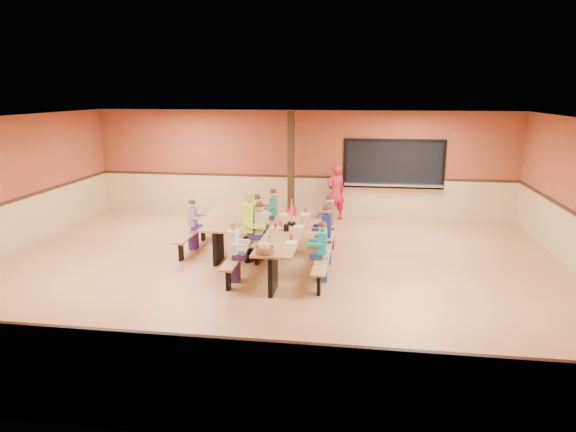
# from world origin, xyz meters

# --- Properties ---
(ground) EXTENTS (12.00, 12.00, 0.00)m
(ground) POSITION_xyz_m (0.00, 0.00, 0.00)
(ground) COLOR #A1633D
(ground) RESTS_ON ground
(room_envelope) EXTENTS (12.04, 10.04, 3.02)m
(room_envelope) POSITION_xyz_m (0.00, 0.00, 0.69)
(room_envelope) COLOR brown
(room_envelope) RESTS_ON ground
(kitchen_pass_through) EXTENTS (2.78, 0.28, 1.38)m
(kitchen_pass_through) POSITION_xyz_m (2.60, 4.96, 1.49)
(kitchen_pass_through) COLOR black
(kitchen_pass_through) RESTS_ON ground
(structural_post) EXTENTS (0.18, 0.18, 3.00)m
(structural_post) POSITION_xyz_m (-0.20, 4.40, 1.50)
(structural_post) COLOR black
(structural_post) RESTS_ON ground
(cafeteria_table_main) EXTENTS (1.91, 3.70, 0.74)m
(cafeteria_table_main) POSITION_xyz_m (0.22, 0.60, 0.53)
(cafeteria_table_main) COLOR #9D6A3E
(cafeteria_table_main) RESTS_ON ground
(cafeteria_table_second) EXTENTS (1.91, 3.70, 0.74)m
(cafeteria_table_second) POSITION_xyz_m (-1.20, 2.07, 0.53)
(cafeteria_table_second) COLOR #9D6A3E
(cafeteria_table_second) RESTS_ON ground
(seated_child_white_left) EXTENTS (0.35, 0.29, 1.18)m
(seated_child_white_left) POSITION_xyz_m (-0.60, -0.53, 0.59)
(seated_child_white_left) COLOR white
(seated_child_white_left) RESTS_ON ground
(seated_adult_yellow) EXTENTS (0.49, 0.40, 1.46)m
(seated_adult_yellow) POSITION_xyz_m (-0.60, 0.90, 0.73)
(seated_adult_yellow) COLOR #D3FF2F
(seated_adult_yellow) RESTS_ON ground
(seated_child_grey_left) EXTENTS (0.38, 0.31, 1.23)m
(seated_child_grey_left) POSITION_xyz_m (-0.60, 1.67, 0.62)
(seated_child_grey_left) COLOR white
(seated_child_grey_left) RESTS_ON ground
(seated_child_teal_right) EXTENTS (0.34, 0.28, 1.16)m
(seated_child_teal_right) POSITION_xyz_m (1.05, -0.28, 0.58)
(seated_child_teal_right) COLOR #15AA9D
(seated_child_teal_right) RESTS_ON ground
(seated_child_navy_right) EXTENTS (0.38, 0.31, 1.24)m
(seated_child_navy_right) POSITION_xyz_m (1.05, 0.79, 0.62)
(seated_child_navy_right) COLOR navy
(seated_child_navy_right) RESTS_ON ground
(seated_child_char_right) EXTENTS (0.38, 0.31, 1.23)m
(seated_child_char_right) POSITION_xyz_m (1.05, 1.85, 0.61)
(seated_child_char_right) COLOR #494D53
(seated_child_char_right) RESTS_ON ground
(seated_child_purple_sec) EXTENTS (0.33, 0.27, 1.13)m
(seated_child_purple_sec) POSITION_xyz_m (-2.03, 1.35, 0.57)
(seated_child_purple_sec) COLOR #A1669A
(seated_child_purple_sec) RESTS_ON ground
(seated_child_green_sec) EXTENTS (0.37, 0.30, 1.20)m
(seated_child_green_sec) POSITION_xyz_m (-0.38, 2.55, 0.60)
(seated_child_green_sec) COLOR #317C61
(seated_child_green_sec) RESTS_ON ground
(seated_child_tan_sec) EXTENTS (0.38, 0.31, 1.23)m
(seated_child_tan_sec) POSITION_xyz_m (-0.38, 0.88, 0.62)
(seated_child_tan_sec) COLOR #B7A491
(seated_child_tan_sec) RESTS_ON ground
(standing_woman) EXTENTS (0.69, 0.62, 1.57)m
(standing_woman) POSITION_xyz_m (1.03, 4.55, 0.79)
(standing_woman) COLOR red
(standing_woman) RESTS_ON ground
(punch_pitcher) EXTENTS (0.16, 0.16, 0.22)m
(punch_pitcher) POSITION_xyz_m (0.21, 1.88, 0.85)
(punch_pitcher) COLOR red
(punch_pitcher) RESTS_ON cafeteria_table_main
(chip_bowl) EXTENTS (0.32, 0.32, 0.15)m
(chip_bowl) POSITION_xyz_m (0.08, -1.01, 0.81)
(chip_bowl) COLOR orange
(chip_bowl) RESTS_ON cafeteria_table_main
(napkin_dispenser) EXTENTS (0.10, 0.14, 0.13)m
(napkin_dispenser) POSITION_xyz_m (0.24, 0.53, 0.80)
(napkin_dispenser) COLOR black
(napkin_dispenser) RESTS_ON cafeteria_table_main
(condiment_mustard) EXTENTS (0.06, 0.06, 0.17)m
(condiment_mustard) POSITION_xyz_m (0.11, 0.06, 0.82)
(condiment_mustard) COLOR yellow
(condiment_mustard) RESTS_ON cafeteria_table_main
(condiment_ketchup) EXTENTS (0.06, 0.06, 0.17)m
(condiment_ketchup) POSITION_xyz_m (0.03, 0.46, 0.82)
(condiment_ketchup) COLOR #B2140F
(condiment_ketchup) RESTS_ON cafeteria_table_main
(table_paddle) EXTENTS (0.16, 0.16, 0.56)m
(table_paddle) POSITION_xyz_m (0.29, 1.00, 0.88)
(table_paddle) COLOR black
(table_paddle) RESTS_ON cafeteria_table_main
(place_settings) EXTENTS (0.65, 3.30, 0.11)m
(place_settings) POSITION_xyz_m (0.22, 0.60, 0.80)
(place_settings) COLOR beige
(place_settings) RESTS_ON cafeteria_table_main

